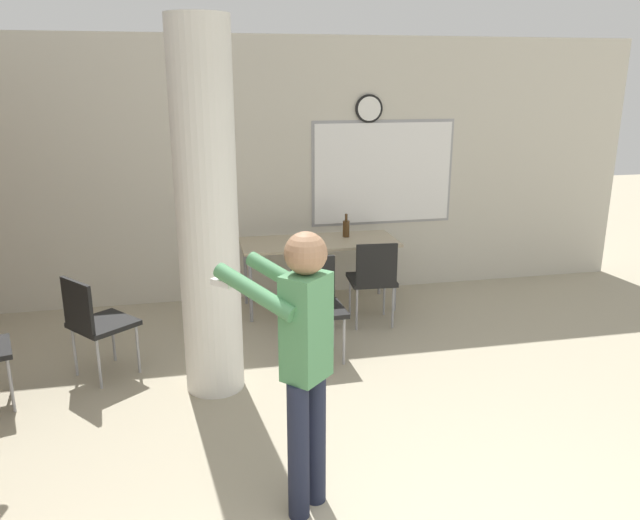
{
  "coord_description": "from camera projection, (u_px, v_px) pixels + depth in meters",
  "views": [
    {
      "loc": [
        -1.07,
        -1.65,
        2.39
      ],
      "look_at": [
        -0.12,
        2.85,
        1.03
      ],
      "focal_mm": 35.0,
      "sensor_mm": 36.0,
      "label": 1
    }
  ],
  "objects": [
    {
      "name": "chair_table_front",
      "position": [
        316.0,
        300.0,
        5.43
      ],
      "size": [
        0.45,
        0.45,
        0.87
      ],
      "color": "black",
      "rests_on": "ground_plane"
    },
    {
      "name": "waste_bin",
      "position": [
        314.0,
        311.0,
        6.05
      ],
      "size": [
        0.28,
        0.28,
        0.4
      ],
      "color": "#B2B2B7",
      "rests_on": "ground_plane"
    },
    {
      "name": "bottle_on_table",
      "position": [
        346.0,
        228.0,
        6.64
      ],
      "size": [
        0.07,
        0.07,
        0.25
      ],
      "color": "#4C3319",
      "rests_on": "folding_table"
    },
    {
      "name": "chair_table_right",
      "position": [
        373.0,
        276.0,
        6.09
      ],
      "size": [
        0.47,
        0.47,
        0.87
      ],
      "color": "black",
      "rests_on": "ground_plane"
    },
    {
      "name": "wall_back",
      "position": [
        290.0,
        170.0,
        6.79
      ],
      "size": [
        8.0,
        0.15,
        2.8
      ],
      "color": "beige",
      "rests_on": "ground_plane"
    },
    {
      "name": "person_playing_front",
      "position": [
        302.0,
        353.0,
        3.34
      ],
      "size": [
        0.63,
        0.63,
        1.64
      ],
      "color": "#1E2338",
      "rests_on": "ground_plane"
    },
    {
      "name": "support_pillar",
      "position": [
        207.0,
        215.0,
        4.61
      ],
      "size": [
        0.45,
        0.45,
        2.8
      ],
      "color": "silver",
      "rests_on": "ground_plane"
    },
    {
      "name": "chair_near_pillar",
      "position": [
        95.0,
        319.0,
        5.01
      ],
      "size": [
        0.62,
        0.62,
        0.87
      ],
      "color": "black",
      "rests_on": "ground_plane"
    },
    {
      "name": "folding_table",
      "position": [
        319.0,
        246.0,
        6.52
      ],
      "size": [
        1.63,
        0.66,
        0.74
      ],
      "color": "tan",
      "rests_on": "ground_plane"
    }
  ]
}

